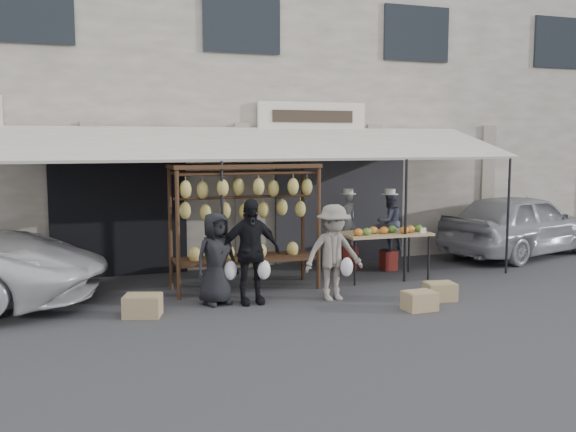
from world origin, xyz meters
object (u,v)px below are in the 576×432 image
object	(u,v)px
vendor_left	(348,219)
crate_near_a	(419,301)
customer_left	(216,258)
customer_right	(333,253)
banana_rack	(245,202)
customer_mid	(250,252)
crate_near_b	(440,291)
vendor_right	(389,222)
sedan	(521,224)
crate_far	(143,306)
produce_table	(385,234)

from	to	relation	value
vendor_left	crate_near_a	distance (m)	3.47
customer_left	customer_right	bearing A→B (deg)	-27.49
banana_rack	vendor_left	world-z (taller)	banana_rack
customer_mid	crate_near_b	xyz separation A→B (m)	(3.04, -0.83, -0.71)
customer_mid	customer_right	distance (m)	1.39
vendor_right	crate_near_b	size ratio (longest dim) A/B	2.43
customer_left	customer_right	distance (m)	1.93
banana_rack	vendor_right	xyz separation A→B (m)	(3.25, 0.75, -0.57)
customer_left	crate_near_a	distance (m)	3.29
customer_right	sedan	size ratio (longest dim) A/B	0.37
vendor_right	vendor_left	bearing A→B (deg)	-33.90
crate_near_b	crate_far	world-z (taller)	crate_far
crate_far	customer_left	bearing A→B (deg)	16.25
customer_right	produce_table	bearing A→B (deg)	34.59
vendor_right	customer_mid	world-z (taller)	customer_mid
vendor_right	customer_left	distance (m)	4.28
banana_rack	sedan	size ratio (longest dim) A/B	0.60
customer_left	customer_mid	xyz separation A→B (m)	(0.52, -0.14, 0.11)
vendor_right	crate_near_a	distance (m)	3.28
vendor_left	vendor_right	distance (m)	0.85
vendor_right	sedan	distance (m)	3.70
customer_left	produce_table	bearing A→B (deg)	-3.53
produce_table	crate_far	world-z (taller)	produce_table
customer_left	customer_mid	bearing A→B (deg)	-31.45
customer_left	crate_near_a	bearing A→B (deg)	-42.48
produce_table	vendor_right	xyz separation A→B (m)	(0.50, 0.77, 0.12)
customer_right	sedan	xyz separation A→B (m)	(5.73, 2.44, -0.06)
crate_far	crate_near_a	bearing A→B (deg)	-14.19
produce_table	vendor_left	xyz separation A→B (m)	(-0.27, 1.12, 0.16)
banana_rack	vendor_right	bearing A→B (deg)	13.07
crate_near_b	crate_far	xyz separation A→B (m)	(-4.78, 0.61, 0.02)
produce_table	crate_near_b	size ratio (longest dim) A/B	3.47
customer_mid	sedan	size ratio (longest dim) A/B	0.40
crate_near_b	vendor_left	bearing A→B (deg)	97.26
crate_near_a	produce_table	bearing A→B (deg)	76.13
customer_right	crate_far	xyz separation A→B (m)	(-3.12, 0.00, -0.63)
vendor_left	crate_near_a	world-z (taller)	vendor_left
banana_rack	vendor_right	size ratio (longest dim) A/B	2.18
sedan	customer_right	bearing A→B (deg)	96.08
produce_table	vendor_right	bearing A→B (deg)	56.88
banana_rack	customer_mid	xyz separation A→B (m)	(-0.19, -0.97, -0.71)
produce_table	customer_left	distance (m)	3.56
banana_rack	customer_right	bearing A→B (deg)	-45.38
banana_rack	produce_table	world-z (taller)	banana_rack
banana_rack	crate_far	world-z (taller)	banana_rack
sedan	banana_rack	bearing A→B (deg)	83.24
vendor_left	crate_near_a	bearing A→B (deg)	67.29
banana_rack	crate_far	xyz separation A→B (m)	(-1.94, -1.19, -1.40)
vendor_left	crate_near_b	size ratio (longest dim) A/B	2.27
banana_rack	crate_far	bearing A→B (deg)	-148.42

